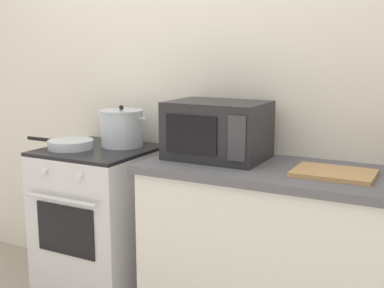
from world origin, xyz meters
TOP-DOWN VIEW (x-y plane):
  - back_wall at (0.30, 0.97)m, footprint 4.40×0.10m
  - lower_cabinet_right at (0.90, 0.62)m, footprint 1.64×0.56m
  - countertop_right at (0.90, 0.62)m, footprint 1.70×0.60m
  - stove at (-0.35, 0.60)m, footprint 0.60×0.64m
  - stock_pot at (-0.27, 0.72)m, footprint 0.34×0.26m
  - frying_pan at (-0.49, 0.52)m, footprint 0.46×0.26m
  - microwave at (0.38, 0.68)m, footprint 0.50×0.37m
  - cutting_board at (1.00, 0.60)m, footprint 0.36×0.26m

SIDE VIEW (x-z plane):
  - lower_cabinet_right at x=0.90m, z-range 0.00..0.88m
  - stove at x=-0.35m, z-range 0.00..0.92m
  - countertop_right at x=0.90m, z-range 0.88..0.92m
  - cutting_board at x=1.00m, z-range 0.92..0.94m
  - frying_pan at x=-0.49m, z-range 0.92..0.97m
  - stock_pot at x=-0.27m, z-range 0.91..1.15m
  - microwave at x=0.38m, z-range 0.92..1.22m
  - back_wall at x=0.30m, z-range 0.00..2.50m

